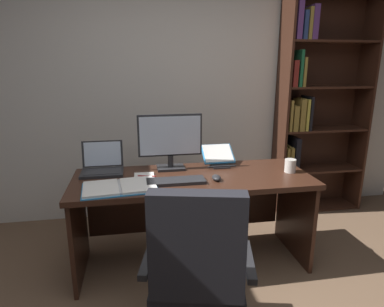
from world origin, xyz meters
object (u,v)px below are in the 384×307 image
object	(u,v)px
bookshelf	(312,113)
laptop	(102,166)
office_chair	(198,283)
pen	(147,176)
computer_mouse	(216,178)
monitor	(170,141)
reading_stand_with_book	(218,156)
coffee_mug	(290,166)
open_binder	(120,187)
desk	(191,197)
keyboard	(176,181)
notepad	(144,177)

from	to	relation	value
bookshelf	laptop	size ratio (longest dim) A/B	6.97
office_chair	pen	world-z (taller)	office_chair
bookshelf	computer_mouse	distance (m)	1.61
monitor	reading_stand_with_book	distance (m)	0.44
office_chair	computer_mouse	bearing A→B (deg)	81.95
monitor	computer_mouse	bearing A→B (deg)	-48.24
coffee_mug	bookshelf	bearing A→B (deg)	53.46
office_chair	open_binder	world-z (taller)	office_chair
computer_mouse	desk	bearing A→B (deg)	128.91
pen	office_chair	bearing A→B (deg)	-75.40
laptop	keyboard	world-z (taller)	laptop
laptop	office_chair	bearing A→B (deg)	-61.84
office_chair	reading_stand_with_book	distance (m)	1.23
computer_mouse	bookshelf	bearing A→B (deg)	37.14
desk	laptop	size ratio (longest dim) A/B	5.64
laptop	computer_mouse	xyz separation A→B (m)	(0.84, -0.34, -0.03)
computer_mouse	reading_stand_with_book	distance (m)	0.41
open_binder	coffee_mug	bearing A→B (deg)	0.35
laptop	coffee_mug	xyz separation A→B (m)	(1.46, -0.25, 0.00)
computer_mouse	reading_stand_with_book	world-z (taller)	reading_stand_with_book
keyboard	computer_mouse	size ratio (longest dim) A/B	4.04
desk	pen	xyz separation A→B (m)	(-0.34, -0.05, 0.21)
keyboard	coffee_mug	xyz separation A→B (m)	(0.92, 0.09, 0.04)
office_chair	notepad	world-z (taller)	office_chair
laptop	pen	world-z (taller)	laptop
desk	computer_mouse	size ratio (longest dim) A/B	17.31
laptop	open_binder	xyz separation A→B (m)	(0.14, -0.39, -0.04)
laptop	keyboard	bearing A→B (deg)	-31.94
bookshelf	office_chair	distance (m)	2.36
laptop	reading_stand_with_book	bearing A→B (deg)	3.20
desk	pen	distance (m)	0.41
keyboard	monitor	bearing A→B (deg)	90.00
bookshelf	laptop	xyz separation A→B (m)	(-2.10, -0.62, -0.28)
desk	open_binder	size ratio (longest dim) A/B	3.39
reading_stand_with_book	desk	bearing A→B (deg)	-143.97
office_chair	pen	xyz separation A→B (m)	(-0.22, 0.86, 0.33)
reading_stand_with_book	pen	distance (m)	0.66
notepad	pen	distance (m)	0.02
computer_mouse	notepad	size ratio (longest dim) A/B	0.50
notepad	pen	size ratio (longest dim) A/B	1.50
notepad	coffee_mug	xyz separation A→B (m)	(1.14, -0.06, 0.05)
laptop	keyboard	xyz separation A→B (m)	(0.54, -0.34, -0.04)
coffee_mug	computer_mouse	bearing A→B (deg)	-172.02
laptop	keyboard	size ratio (longest dim) A/B	0.76
keyboard	notepad	world-z (taller)	keyboard
keyboard	open_binder	xyz separation A→B (m)	(-0.39, -0.05, -0.00)
office_chair	monitor	size ratio (longest dim) A/B	1.93
bookshelf	keyboard	distance (m)	1.86
laptop	notepad	world-z (taller)	laptop
laptop	computer_mouse	bearing A→B (deg)	-21.82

